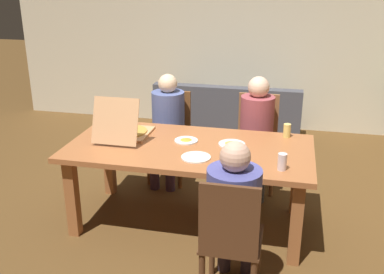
{
  "coord_description": "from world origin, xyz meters",
  "views": [
    {
      "loc": [
        0.81,
        -3.46,
        2.16
      ],
      "look_at": [
        0.0,
        0.1,
        0.8
      ],
      "focal_mm": 41.77,
      "sensor_mm": 36.0,
      "label": 1
    }
  ],
  "objects_px": {
    "person_0": "(234,205)",
    "drinking_glass_0": "(287,131)",
    "pizza_box_0": "(125,130)",
    "plate_1": "(186,140)",
    "person_1": "(256,126)",
    "drinking_glass_1": "(282,162)",
    "plate_0": "(232,144)",
    "chair_1": "(257,137)",
    "dining_table": "(189,156)",
    "couch": "(228,121)",
    "chair_0": "(230,240)",
    "person_2": "(167,120)",
    "chair_2": "(171,133)",
    "plate_2": "(196,157)"
  },
  "relations": [
    {
      "from": "person_0",
      "to": "drinking_glass_0",
      "type": "height_order",
      "value": "person_0"
    },
    {
      "from": "person_0",
      "to": "drinking_glass_0",
      "type": "xyz_separation_m",
      "value": [
        0.3,
        1.24,
        0.12
      ]
    },
    {
      "from": "pizza_box_0",
      "to": "plate_1",
      "type": "height_order",
      "value": "pizza_box_0"
    },
    {
      "from": "person_1",
      "to": "pizza_box_0",
      "type": "relative_size",
      "value": 2.18
    },
    {
      "from": "drinking_glass_1",
      "to": "plate_0",
      "type": "bearing_deg",
      "value": 135.66
    },
    {
      "from": "chair_1",
      "to": "person_1",
      "type": "relative_size",
      "value": 0.82
    },
    {
      "from": "person_0",
      "to": "plate_0",
      "type": "xyz_separation_m",
      "value": [
        -0.15,
        0.94,
        0.07
      ]
    },
    {
      "from": "dining_table",
      "to": "couch",
      "type": "relative_size",
      "value": 1.12
    },
    {
      "from": "pizza_box_0",
      "to": "plate_0",
      "type": "relative_size",
      "value": 2.38
    },
    {
      "from": "chair_0",
      "to": "drinking_glass_1",
      "type": "height_order",
      "value": "chair_0"
    },
    {
      "from": "chair_1",
      "to": "couch",
      "type": "height_order",
      "value": "chair_1"
    },
    {
      "from": "couch",
      "to": "plate_1",
      "type": "bearing_deg",
      "value": -92.36
    },
    {
      "from": "person_1",
      "to": "plate_1",
      "type": "xyz_separation_m",
      "value": [
        -0.56,
        -0.69,
        0.06
      ]
    },
    {
      "from": "person_0",
      "to": "person_2",
      "type": "distance_m",
      "value": 1.88
    },
    {
      "from": "pizza_box_0",
      "to": "couch",
      "type": "height_order",
      "value": "pizza_box_0"
    },
    {
      "from": "chair_2",
      "to": "plate_1",
      "type": "xyz_separation_m",
      "value": [
        0.37,
        -0.84,
        0.26
      ]
    },
    {
      "from": "pizza_box_0",
      "to": "plate_0",
      "type": "xyz_separation_m",
      "value": [
        0.97,
        -0.0,
        -0.05
      ]
    },
    {
      "from": "person_1",
      "to": "person_2",
      "type": "relative_size",
      "value": 1.02
    },
    {
      "from": "plate_1",
      "to": "drinking_glass_0",
      "type": "height_order",
      "value": "drinking_glass_0"
    },
    {
      "from": "chair_1",
      "to": "drinking_glass_0",
      "type": "height_order",
      "value": "chair_1"
    },
    {
      "from": "person_0",
      "to": "person_1",
      "type": "relative_size",
      "value": 0.97
    },
    {
      "from": "dining_table",
      "to": "drinking_glass_0",
      "type": "distance_m",
      "value": 0.92
    },
    {
      "from": "couch",
      "to": "drinking_glass_0",
      "type": "bearing_deg",
      "value": -66.03
    },
    {
      "from": "person_0",
      "to": "plate_0",
      "type": "relative_size",
      "value": 5.04
    },
    {
      "from": "chair_0",
      "to": "chair_1",
      "type": "height_order",
      "value": "chair_1"
    },
    {
      "from": "chair_0",
      "to": "plate_1",
      "type": "relative_size",
      "value": 4.65
    },
    {
      "from": "dining_table",
      "to": "chair_1",
      "type": "distance_m",
      "value": 1.07
    },
    {
      "from": "person_2",
      "to": "plate_0",
      "type": "height_order",
      "value": "person_2"
    },
    {
      "from": "chair_2",
      "to": "plate_0",
      "type": "distance_m",
      "value": 1.17
    },
    {
      "from": "chair_2",
      "to": "plate_0",
      "type": "bearing_deg",
      "value": -47.1
    },
    {
      "from": "chair_2",
      "to": "person_2",
      "type": "distance_m",
      "value": 0.24
    },
    {
      "from": "dining_table",
      "to": "drinking_glass_1",
      "type": "relative_size",
      "value": 15.98
    },
    {
      "from": "chair_0",
      "to": "chair_2",
      "type": "relative_size",
      "value": 1.02
    },
    {
      "from": "drinking_glass_1",
      "to": "couch",
      "type": "distance_m",
      "value": 2.64
    },
    {
      "from": "person_2",
      "to": "drinking_glass_1",
      "type": "xyz_separation_m",
      "value": [
        1.22,
        -1.13,
        0.12
      ]
    },
    {
      "from": "person_1",
      "to": "couch",
      "type": "xyz_separation_m",
      "value": [
        -0.47,
        1.35,
        -0.42
      ]
    },
    {
      "from": "plate_2",
      "to": "drinking_glass_0",
      "type": "xyz_separation_m",
      "value": [
        0.7,
        0.65,
        0.06
      ]
    },
    {
      "from": "dining_table",
      "to": "person_2",
      "type": "distance_m",
      "value": 0.91
    },
    {
      "from": "person_0",
      "to": "chair_0",
      "type": "bearing_deg",
      "value": -90.0
    },
    {
      "from": "chair_0",
      "to": "drinking_glass_1",
      "type": "xyz_separation_m",
      "value": [
        0.29,
        0.65,
        0.31
      ]
    },
    {
      "from": "drinking_glass_1",
      "to": "chair_0",
      "type": "bearing_deg",
      "value": -113.98
    },
    {
      "from": "plate_1",
      "to": "chair_1",
      "type": "bearing_deg",
      "value": 56.44
    },
    {
      "from": "chair_0",
      "to": "pizza_box_0",
      "type": "bearing_deg",
      "value": 136.09
    },
    {
      "from": "chair_0",
      "to": "person_2",
      "type": "bearing_deg",
      "value": 117.6
    },
    {
      "from": "dining_table",
      "to": "pizza_box_0",
      "type": "height_order",
      "value": "pizza_box_0"
    },
    {
      "from": "person_0",
      "to": "chair_1",
      "type": "height_order",
      "value": "person_0"
    },
    {
      "from": "plate_2",
      "to": "plate_1",
      "type": "bearing_deg",
      "value": 115.31
    },
    {
      "from": "person_0",
      "to": "plate_1",
      "type": "bearing_deg",
      "value": 120.68
    },
    {
      "from": "person_0",
      "to": "drinking_glass_1",
      "type": "bearing_deg",
      "value": 60.49
    },
    {
      "from": "chair_2",
      "to": "dining_table",
      "type": "bearing_deg",
      "value": -65.65
    }
  ]
}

